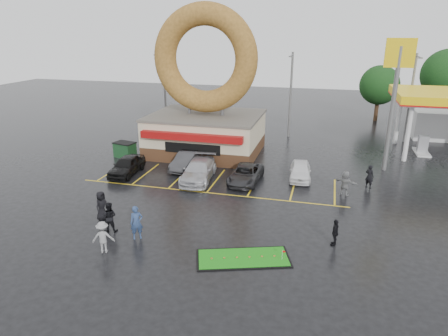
% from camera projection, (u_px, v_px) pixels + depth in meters
% --- Properties ---
extents(ground, '(120.00, 120.00, 0.00)m').
position_uv_depth(ground, '(191.00, 212.00, 25.86)').
color(ground, black).
rests_on(ground, ground).
extents(donut_shop, '(10.20, 8.70, 13.50)m').
position_uv_depth(donut_shop, '(206.00, 106.00, 36.94)').
color(donut_shop, '#472B19').
rests_on(donut_shop, ground).
extents(shell_sign, '(2.20, 0.36, 10.60)m').
position_uv_depth(shell_sign, '(396.00, 81.00, 31.23)').
color(shell_sign, slate).
rests_on(shell_sign, ground).
extents(streetlight_left, '(0.40, 2.21, 9.00)m').
position_uv_depth(streetlight_left, '(165.00, 90.00, 44.87)').
color(streetlight_left, slate).
rests_on(streetlight_left, ground).
extents(streetlight_mid, '(0.40, 2.21, 9.00)m').
position_uv_depth(streetlight_mid, '(291.00, 93.00, 42.40)').
color(streetlight_mid, slate).
rests_on(streetlight_mid, ground).
extents(streetlight_right, '(0.40, 2.21, 9.00)m').
position_uv_depth(streetlight_right, '(411.00, 96.00, 40.41)').
color(streetlight_right, slate).
rests_on(streetlight_right, ground).
extents(tree_far_c, '(6.30, 6.30, 9.00)m').
position_uv_depth(tree_far_c, '(447.00, 75.00, 49.64)').
color(tree_far_c, '#332114').
rests_on(tree_far_c, ground).
extents(tree_far_d, '(4.90, 4.90, 7.00)m').
position_uv_depth(tree_far_d, '(379.00, 85.00, 50.18)').
color(tree_far_d, '#332114').
rests_on(tree_far_d, ground).
extents(car_black, '(1.96, 4.48, 1.50)m').
position_uv_depth(car_black, '(127.00, 166.00, 32.37)').
color(car_black, black).
rests_on(car_black, ground).
extents(car_dgrey, '(1.77, 4.48, 1.45)m').
position_uv_depth(car_dgrey, '(187.00, 161.00, 33.68)').
color(car_dgrey, '#302F32').
rests_on(car_dgrey, ground).
extents(car_silver, '(2.65, 5.51, 1.55)m').
position_uv_depth(car_silver, '(199.00, 170.00, 31.19)').
color(car_silver, '#B1B1B6').
rests_on(car_silver, ground).
extents(car_grey, '(2.34, 4.73, 1.29)m').
position_uv_depth(car_grey, '(246.00, 174.00, 30.78)').
color(car_grey, '#2A292C').
rests_on(car_grey, ground).
extents(car_white, '(1.90, 4.13, 1.37)m').
position_uv_depth(car_white, '(300.00, 171.00, 31.41)').
color(car_white, white).
rests_on(car_white, ground).
extents(person_blue, '(0.85, 0.78, 1.95)m').
position_uv_depth(person_blue, '(137.00, 223.00, 22.34)').
color(person_blue, navy).
rests_on(person_blue, ground).
extents(person_blackjkt, '(0.99, 0.83, 1.81)m').
position_uv_depth(person_blackjkt, '(109.00, 217.00, 23.19)').
color(person_blackjkt, black).
rests_on(person_blackjkt, ground).
extents(person_hoodie, '(1.31, 1.04, 1.77)m').
position_uv_depth(person_hoodie, '(103.00, 237.00, 20.97)').
color(person_hoodie, gray).
rests_on(person_hoodie, ground).
extents(person_bystander, '(0.78, 1.02, 1.87)m').
position_uv_depth(person_bystander, '(102.00, 206.00, 24.57)').
color(person_bystander, black).
rests_on(person_bystander, ground).
extents(person_cameraman, '(0.56, 0.97, 1.55)m').
position_uv_depth(person_cameraman, '(335.00, 232.00, 21.70)').
color(person_cameraman, black).
rests_on(person_cameraman, ground).
extents(person_walker_near, '(1.75, 1.21, 1.81)m').
position_uv_depth(person_walker_near, '(345.00, 183.00, 28.25)').
color(person_walker_near, gray).
rests_on(person_walker_near, ground).
extents(person_walker_far, '(0.79, 0.73, 1.81)m').
position_uv_depth(person_walker_far, '(369.00, 176.00, 29.55)').
color(person_walker_far, black).
rests_on(person_walker_far, ground).
extents(dumpster, '(2.03, 1.58, 1.30)m').
position_uv_depth(dumpster, '(125.00, 150.00, 36.87)').
color(dumpster, '#1C4A25').
rests_on(dumpster, ground).
extents(putting_green, '(5.21, 3.52, 0.60)m').
position_uv_depth(putting_green, '(243.00, 258.00, 20.62)').
color(putting_green, black).
rests_on(putting_green, ground).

